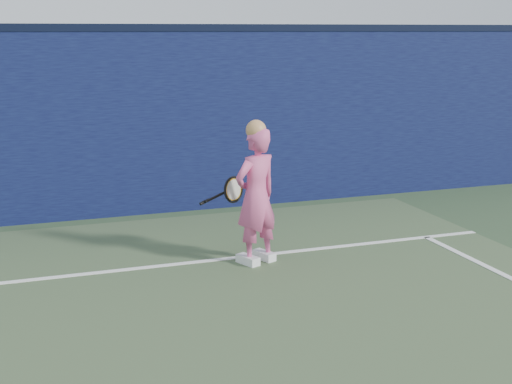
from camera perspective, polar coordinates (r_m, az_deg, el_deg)
name	(u,v)px	position (r m, az deg, el deg)	size (l,w,h in m)	color
backstop_wall	(8,129)	(9.89, -19.21, 4.75)	(24.00, 0.40, 2.50)	#0B0E34
wall_cap	(0,28)	(9.81, -19.78, 12.28)	(24.00, 0.42, 0.10)	black
player	(256,195)	(7.74, 0.00, -0.27)	(0.65, 0.55, 1.59)	#DB558E
racket	(231,191)	(8.05, -2.00, 0.12)	(0.57, 0.20, 0.31)	black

